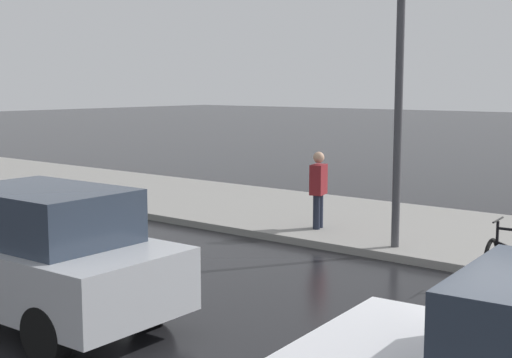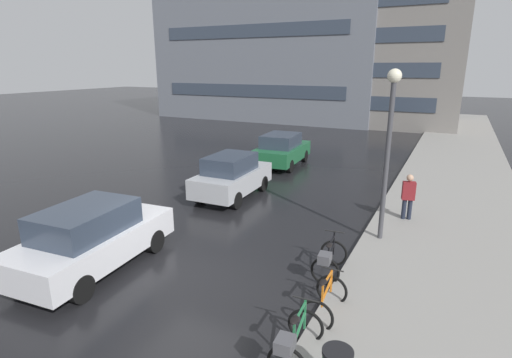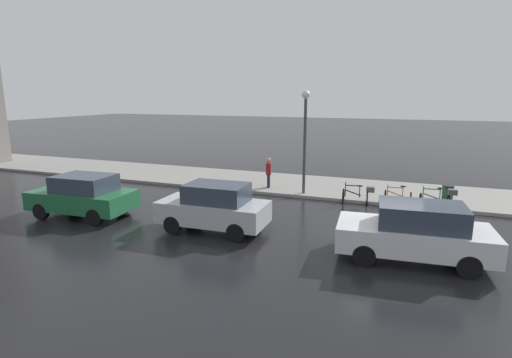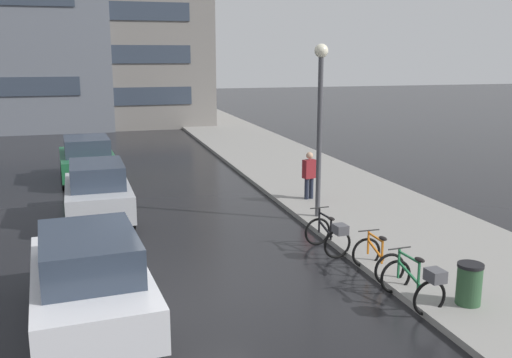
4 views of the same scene
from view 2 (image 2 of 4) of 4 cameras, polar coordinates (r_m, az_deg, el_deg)
name	(u,v)px [view 2 (image 2 of 4)]	position (r m, az deg, el deg)	size (l,w,h in m)	color
ground_plane	(186,270)	(10.60, -9.96, -12.66)	(140.00, 140.00, 0.00)	black
sidewalk_kerb	(455,193)	(18.07, 26.53, -1.75)	(4.80, 60.00, 0.14)	gray
bicycle_nearest	(294,342)	(7.34, 5.49, -22.20)	(0.77, 1.44, 0.99)	black
bicycle_second	(325,301)	(8.65, 9.78, -16.74)	(0.70, 1.11, 0.94)	black
bicycle_third	(329,260)	(10.05, 10.33, -11.28)	(0.79, 1.37, 1.00)	black
car_white	(92,237)	(10.95, -22.43, -7.72)	(2.25, 4.45, 1.71)	silver
car_silver	(232,176)	(15.66, -3.49, 0.44)	(1.87, 3.89, 1.71)	#B2B5BA
car_green	(281,150)	(20.72, 3.66, 4.20)	(2.18, 4.14, 1.67)	#1E6038
pedestrian	(408,196)	(13.92, 20.91, -2.28)	(0.45, 0.33, 1.66)	#1E2333
streetlamp	(389,134)	(11.57, 18.50, 6.14)	(0.38, 0.38, 4.96)	#424247
building_facade_main	(355,55)	(38.87, 14.01, 16.83)	(18.16, 9.73, 11.97)	gray
building_facade_side	(275,35)	(41.74, 2.79, 19.86)	(21.33, 10.84, 15.90)	slate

